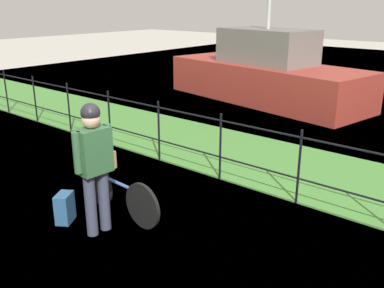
% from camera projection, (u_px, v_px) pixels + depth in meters
% --- Properties ---
extents(ground_plane, '(60.00, 60.00, 0.00)m').
position_uv_depth(ground_plane, '(151.00, 253.00, 4.99)').
color(ground_plane, '#B2ADA3').
extents(grass_strip, '(27.00, 2.40, 0.03)m').
position_uv_depth(grass_strip, '(291.00, 168.00, 7.51)').
color(grass_strip, '#478438').
rests_on(grass_strip, ground).
extents(iron_fence, '(18.04, 0.04, 1.12)m').
position_uv_depth(iron_fence, '(257.00, 152.00, 6.45)').
color(iron_fence, black).
rests_on(iron_fence, ground).
extents(bicycle_main, '(1.59, 0.18, 0.62)m').
position_uv_depth(bicycle_main, '(118.00, 193.00, 5.78)').
color(bicycle_main, black).
rests_on(bicycle_main, ground).
extents(wooden_crate, '(0.39, 0.26, 0.25)m').
position_uv_depth(wooden_crate, '(101.00, 159.00, 5.88)').
color(wooden_crate, olive).
rests_on(wooden_crate, bicycle_main).
extents(terrier_dog, '(0.32, 0.15, 0.18)m').
position_uv_depth(terrier_dog, '(101.00, 145.00, 5.80)').
color(terrier_dog, tan).
rests_on(terrier_dog, wooden_crate).
extents(cyclist_person, '(0.28, 0.54, 1.68)m').
position_uv_depth(cyclist_person, '(94.00, 158.00, 5.15)').
color(cyclist_person, '#383D51').
rests_on(cyclist_person, ground).
extents(backpack_on_paving, '(0.30, 0.33, 0.40)m').
position_uv_depth(backpack_on_paving, '(65.00, 208.00, 5.65)').
color(backpack_on_paving, '#28517A').
rests_on(backpack_on_paving, ground).
extents(moored_boat_mid, '(6.42, 3.22, 3.67)m').
position_uv_depth(moored_boat_mid, '(265.00, 74.00, 12.46)').
color(moored_boat_mid, '#9E3328').
rests_on(moored_boat_mid, ground).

